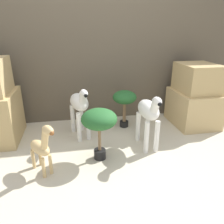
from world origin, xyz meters
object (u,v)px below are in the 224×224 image
Objects in this scene: zebra_left at (80,105)px; potted_palm_front at (99,121)px; zebra_right at (149,113)px; giraffe_figurine at (42,146)px; potted_palm_back at (125,99)px.

zebra_left is 0.59m from potted_palm_front.
giraffe_figurine is at bearing -165.28° from zebra_right.
potted_palm_front is at bearing -73.49° from zebra_left.
zebra_right is 1.28× the size of potted_palm_back.
potted_palm_front reaches higher than giraffe_figurine.
zebra_left is 1.28× the size of potted_palm_back.
zebra_right is 1.19m from giraffe_figurine.
zebra_right reaches higher than giraffe_figurine.
zebra_left is 0.83m from giraffe_figurine.
potted_palm_front is at bearing 15.14° from giraffe_figurine.
giraffe_figurine is at bearing -164.86° from potted_palm_front.
giraffe_figurine is at bearing -138.46° from potted_palm_back.
zebra_right is 0.86m from zebra_left.
zebra_right reaches higher than potted_palm_front.
zebra_left is 1.22× the size of giraffe_figurine.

